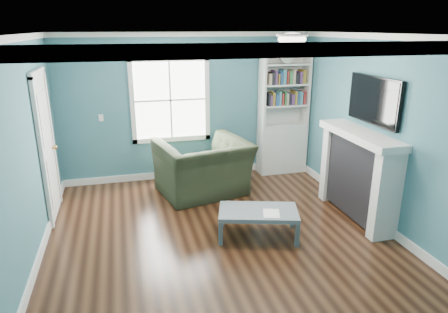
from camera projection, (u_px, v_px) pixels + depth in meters
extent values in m
plane|color=black|center=(222.00, 240.00, 5.26)|extent=(5.00, 5.00, 0.00)
plane|color=#356F78|center=(187.00, 108.00, 7.16)|extent=(4.50, 0.00, 4.50)
plane|color=#356F78|center=(317.00, 252.00, 2.56)|extent=(4.50, 0.00, 4.50)
plane|color=#356F78|center=(21.00, 160.00, 4.32)|extent=(0.00, 5.00, 5.00)
plane|color=#356F78|center=(383.00, 134.00, 5.40)|extent=(0.00, 5.00, 5.00)
plane|color=white|center=(221.00, 34.00, 4.46)|extent=(5.00, 5.00, 0.00)
cube|color=white|center=(189.00, 173.00, 7.53)|extent=(4.50, 0.03, 0.12)
cube|color=white|center=(38.00, 260.00, 4.71)|extent=(0.03, 5.00, 0.12)
cube|color=white|center=(371.00, 217.00, 5.78)|extent=(0.03, 5.00, 0.12)
cube|color=white|center=(185.00, 34.00, 6.75)|extent=(4.50, 0.04, 0.08)
cube|color=white|center=(332.00, 49.00, 2.19)|extent=(4.50, 0.04, 0.08)
cube|color=white|center=(3.00, 39.00, 3.93)|extent=(0.04, 5.00, 0.08)
cube|color=white|center=(393.00, 37.00, 5.00)|extent=(0.04, 5.00, 0.08)
cube|color=white|center=(170.00, 100.00, 7.04)|extent=(1.24, 0.01, 1.34)
cube|color=white|center=(132.00, 102.00, 6.86)|extent=(0.08, 0.06, 1.50)
cube|color=white|center=(207.00, 99.00, 7.18)|extent=(0.08, 0.06, 1.50)
cube|color=white|center=(172.00, 139.00, 7.24)|extent=(1.40, 0.06, 0.08)
cube|color=white|center=(169.00, 59.00, 6.80)|extent=(1.40, 0.06, 0.08)
cube|color=white|center=(170.00, 100.00, 7.02)|extent=(1.24, 0.03, 0.03)
cube|color=white|center=(170.00, 100.00, 7.02)|extent=(0.03, 0.03, 1.34)
cube|color=silver|center=(282.00, 149.00, 7.66)|extent=(0.90, 0.35, 0.90)
cube|color=silver|center=(262.00, 90.00, 7.20)|extent=(0.04, 0.35, 1.40)
cube|color=silver|center=(306.00, 88.00, 7.40)|extent=(0.04, 0.35, 1.40)
cube|color=silver|center=(281.00, 88.00, 7.45)|extent=(0.90, 0.02, 1.40)
cube|color=silver|center=(286.00, 50.00, 7.09)|extent=(0.90, 0.35, 0.04)
cube|color=silver|center=(283.00, 125.00, 7.51)|extent=(0.84, 0.33, 0.03)
cube|color=silver|center=(284.00, 105.00, 7.39)|extent=(0.84, 0.33, 0.03)
cube|color=silver|center=(285.00, 84.00, 7.28)|extent=(0.84, 0.33, 0.03)
cube|color=silver|center=(285.00, 64.00, 7.16)|extent=(0.84, 0.33, 0.03)
cube|color=black|center=(284.00, 98.00, 7.34)|extent=(0.70, 0.25, 0.22)
cube|color=#593366|center=(285.00, 78.00, 7.22)|extent=(0.70, 0.25, 0.22)
cylinder|color=beige|center=(287.00, 56.00, 7.07)|extent=(0.26, 0.06, 0.26)
cube|color=black|center=(358.00, 178.00, 5.76)|extent=(0.30, 1.20, 1.10)
cube|color=black|center=(356.00, 191.00, 5.82)|extent=(0.22, 0.65, 0.70)
cube|color=silver|center=(386.00, 196.00, 5.14)|extent=(0.36, 0.16, 1.20)
cube|color=silver|center=(334.00, 164.00, 6.37)|extent=(0.36, 0.16, 1.20)
cube|color=silver|center=(361.00, 135.00, 5.55)|extent=(0.44, 1.58, 0.10)
cube|color=black|center=(374.00, 100.00, 5.44)|extent=(0.06, 1.10, 0.65)
cube|color=silver|center=(47.00, 148.00, 5.70)|extent=(0.04, 0.80, 2.05)
cube|color=white|center=(42.00, 158.00, 5.29)|extent=(0.05, 0.08, 2.13)
cube|color=white|center=(52.00, 140.00, 6.12)|extent=(0.05, 0.08, 2.13)
cube|color=white|center=(37.00, 73.00, 5.37)|extent=(0.05, 0.98, 0.08)
sphere|color=#BF8C3F|center=(55.00, 147.00, 6.01)|extent=(0.07, 0.07, 0.07)
ellipsoid|color=white|center=(292.00, 39.00, 4.78)|extent=(0.34, 0.34, 0.15)
cylinder|color=white|center=(292.00, 35.00, 4.77)|extent=(0.38, 0.38, 0.03)
cube|color=white|center=(101.00, 118.00, 6.82)|extent=(0.08, 0.01, 0.12)
imported|color=#212C1C|center=(203.00, 159.00, 6.56)|extent=(1.57, 1.20, 1.22)
cube|color=#4A5359|center=(221.00, 234.00, 5.10)|extent=(0.07, 0.07, 0.32)
cube|color=#4A5359|center=(297.00, 235.00, 5.07)|extent=(0.07, 0.07, 0.32)
cube|color=#4A5359|center=(222.00, 216.00, 5.59)|extent=(0.07, 0.07, 0.32)
cube|color=#4A5359|center=(292.00, 217.00, 5.55)|extent=(0.07, 0.07, 0.32)
cube|color=#4F5965|center=(258.00, 212.00, 5.27)|extent=(1.15, 0.84, 0.06)
cube|color=white|center=(271.00, 213.00, 5.17)|extent=(0.28, 0.32, 0.00)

